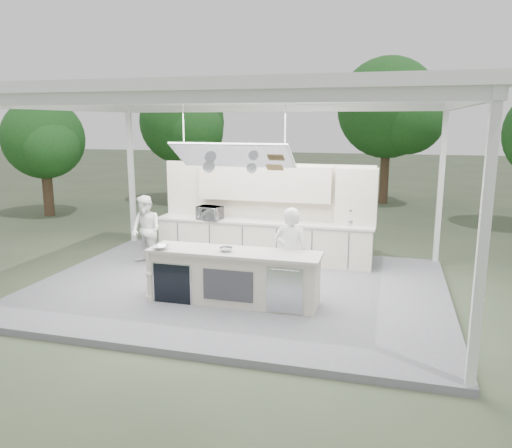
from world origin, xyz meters
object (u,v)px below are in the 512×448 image
(back_counter, at_px, (263,240))
(head_chef, at_px, (291,254))
(demo_island, at_px, (233,276))
(sous_chef, at_px, (146,230))

(back_counter, bearing_deg, head_chef, -64.51)
(demo_island, relative_size, back_counter, 0.61)
(head_chef, bearing_deg, sous_chef, -21.00)
(demo_island, distance_m, sous_chef, 3.22)
(demo_island, xyz_separation_m, back_counter, (-0.18, 2.81, 0.00))
(demo_island, relative_size, head_chef, 1.82)
(head_chef, bearing_deg, demo_island, 23.34)
(head_chef, distance_m, sous_chef, 3.87)
(back_counter, height_order, sous_chef, sous_chef)
(demo_island, height_order, sous_chef, sous_chef)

